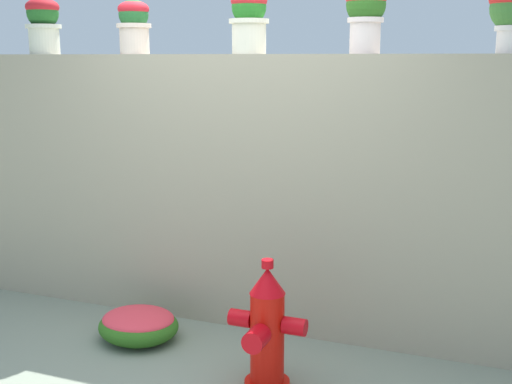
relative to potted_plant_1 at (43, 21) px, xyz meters
name	(u,v)px	position (x,y,z in m)	size (l,w,h in m)	color
stone_wall	(248,193)	(1.72, -0.03, -1.22)	(5.78, 0.28, 1.94)	#9F957D
potted_plant_1	(43,21)	(0.00, 0.00, 0.00)	(0.27, 0.27, 0.44)	beige
potted_plant_2	(134,23)	(0.85, -0.06, -0.03)	(0.25, 0.25, 0.39)	beige
potted_plant_3	(249,17)	(1.74, -0.04, -0.01)	(0.27, 0.27, 0.43)	#EBE3C7
potted_plant_4	(366,11)	(2.53, 0.00, 0.02)	(0.27, 0.27, 0.43)	silver
fire_hydrant	(267,330)	(2.20, -0.91, -1.84)	(0.47, 0.39, 0.78)	red
flower_bush_left	(138,324)	(1.15, -0.63, -2.08)	(0.56, 0.51, 0.23)	#2D631A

